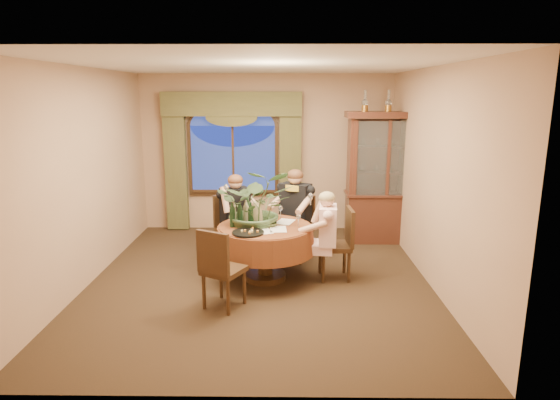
{
  "coord_description": "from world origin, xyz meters",
  "views": [
    {
      "loc": [
        0.35,
        -5.92,
        2.47
      ],
      "look_at": [
        0.27,
        0.04,
        1.1
      ],
      "focal_mm": 30.0,
      "sensor_mm": 36.0,
      "label": 1
    }
  ],
  "objects_px": {
    "person_back": "(236,217)",
    "wine_bottle_2": "(251,215)",
    "china_cabinet": "(385,178)",
    "olive_bowl": "(271,224)",
    "chair_front_left": "(224,268)",
    "wine_bottle_0": "(232,215)",
    "oil_lamp_right": "(412,101)",
    "person_pink": "(327,237)",
    "oil_lamp_left": "(365,101)",
    "person_scarf": "(295,214)",
    "oil_lamp_center": "(389,101)",
    "wine_bottle_5": "(247,210)",
    "centerpiece_plant": "(257,177)",
    "chair_right": "(335,244)",
    "wine_bottle_1": "(233,212)",
    "dining_table": "(265,252)",
    "wine_bottle_4": "(246,212)",
    "wine_bottle_3": "(240,214)",
    "chair_back_right": "(296,229)",
    "stoneware_vase": "(257,212)",
    "chair_back": "(233,228)"
  },
  "relations": [
    {
      "from": "oil_lamp_left",
      "to": "wine_bottle_0",
      "type": "bearing_deg",
      "value": -138.03
    },
    {
      "from": "chair_back",
      "to": "wine_bottle_4",
      "type": "distance_m",
      "value": 0.87
    },
    {
      "from": "person_back",
      "to": "olive_bowl",
      "type": "relative_size",
      "value": 7.87
    },
    {
      "from": "oil_lamp_right",
      "to": "china_cabinet",
      "type": "bearing_deg",
      "value": 180.0
    },
    {
      "from": "oil_lamp_right",
      "to": "chair_back_right",
      "type": "distance_m",
      "value": 2.8
    },
    {
      "from": "person_pink",
      "to": "wine_bottle_0",
      "type": "bearing_deg",
      "value": 94.39
    },
    {
      "from": "china_cabinet",
      "to": "olive_bowl",
      "type": "height_order",
      "value": "china_cabinet"
    },
    {
      "from": "wine_bottle_3",
      "to": "person_scarf",
      "type": "bearing_deg",
      "value": 48.72
    },
    {
      "from": "china_cabinet",
      "to": "person_pink",
      "type": "height_order",
      "value": "china_cabinet"
    },
    {
      "from": "oil_lamp_center",
      "to": "wine_bottle_1",
      "type": "xyz_separation_m",
      "value": [
        -2.35,
        -1.61,
        -1.43
      ]
    },
    {
      "from": "china_cabinet",
      "to": "person_scarf",
      "type": "height_order",
      "value": "china_cabinet"
    },
    {
      "from": "person_back",
      "to": "wine_bottle_5",
      "type": "height_order",
      "value": "person_back"
    },
    {
      "from": "wine_bottle_0",
      "to": "oil_lamp_right",
      "type": "bearing_deg",
      "value": 33.03
    },
    {
      "from": "person_scarf",
      "to": "wine_bottle_2",
      "type": "distance_m",
      "value": 1.09
    },
    {
      "from": "oil_lamp_left",
      "to": "chair_back_right",
      "type": "height_order",
      "value": "oil_lamp_left"
    },
    {
      "from": "person_scarf",
      "to": "wine_bottle_3",
      "type": "distance_m",
      "value": 1.16
    },
    {
      "from": "chair_back_right",
      "to": "stoneware_vase",
      "type": "height_order",
      "value": "stoneware_vase"
    },
    {
      "from": "dining_table",
      "to": "wine_bottle_5",
      "type": "relative_size",
      "value": 4.07
    },
    {
      "from": "dining_table",
      "to": "wine_bottle_4",
      "type": "xyz_separation_m",
      "value": [
        -0.25,
        0.08,
        0.54
      ]
    },
    {
      "from": "person_pink",
      "to": "wine_bottle_2",
      "type": "xyz_separation_m",
      "value": [
        -1.01,
        0.02,
        0.3
      ]
    },
    {
      "from": "oil_lamp_left",
      "to": "wine_bottle_1",
      "type": "height_order",
      "value": "oil_lamp_left"
    },
    {
      "from": "centerpiece_plant",
      "to": "olive_bowl",
      "type": "xyz_separation_m",
      "value": [
        0.18,
        -0.16,
        -0.61
      ]
    },
    {
      "from": "oil_lamp_left",
      "to": "stoneware_vase",
      "type": "relative_size",
      "value": 1.19
    },
    {
      "from": "oil_lamp_left",
      "to": "wine_bottle_0",
      "type": "xyz_separation_m",
      "value": [
        -1.97,
        -1.77,
        -1.43
      ]
    },
    {
      "from": "chair_right",
      "to": "wine_bottle_1",
      "type": "bearing_deg",
      "value": 84.67
    },
    {
      "from": "china_cabinet",
      "to": "oil_lamp_right",
      "type": "xyz_separation_m",
      "value": [
        0.38,
        0.0,
        1.26
      ]
    },
    {
      "from": "oil_lamp_center",
      "to": "chair_back_right",
      "type": "height_order",
      "value": "oil_lamp_center"
    },
    {
      "from": "centerpiece_plant",
      "to": "wine_bottle_3",
      "type": "relative_size",
      "value": 3.42
    },
    {
      "from": "oil_lamp_center",
      "to": "wine_bottle_1",
      "type": "relative_size",
      "value": 1.03
    },
    {
      "from": "oil_lamp_left",
      "to": "wine_bottle_0",
      "type": "relative_size",
      "value": 1.03
    },
    {
      "from": "person_back",
      "to": "wine_bottle_2",
      "type": "height_order",
      "value": "person_back"
    },
    {
      "from": "person_back",
      "to": "wine_bottle_3",
      "type": "xyz_separation_m",
      "value": [
        0.15,
        -0.79,
        0.26
      ]
    },
    {
      "from": "dining_table",
      "to": "person_back",
      "type": "distance_m",
      "value": 0.94
    },
    {
      "from": "oil_lamp_center",
      "to": "chair_right",
      "type": "bearing_deg",
      "value": -120.61
    },
    {
      "from": "wine_bottle_2",
      "to": "oil_lamp_left",
      "type": "bearing_deg",
      "value": 45.74
    },
    {
      "from": "oil_lamp_right",
      "to": "oil_lamp_left",
      "type": "bearing_deg",
      "value": 180.0
    },
    {
      "from": "person_pink",
      "to": "person_back",
      "type": "relative_size",
      "value": 0.94
    },
    {
      "from": "oil_lamp_left",
      "to": "chair_front_left",
      "type": "distance_m",
      "value": 3.74
    },
    {
      "from": "chair_front_left",
      "to": "wine_bottle_2",
      "type": "height_order",
      "value": "wine_bottle_2"
    },
    {
      "from": "centerpiece_plant",
      "to": "chair_right",
      "type": "bearing_deg",
      "value": -4.15
    },
    {
      "from": "china_cabinet",
      "to": "person_pink",
      "type": "relative_size",
      "value": 1.76
    },
    {
      "from": "centerpiece_plant",
      "to": "chair_back_right",
      "type": "bearing_deg",
      "value": 50.69
    },
    {
      "from": "wine_bottle_2",
      "to": "wine_bottle_3",
      "type": "distance_m",
      "value": 0.15
    },
    {
      "from": "dining_table",
      "to": "chair_back_right",
      "type": "relative_size",
      "value": 1.4
    },
    {
      "from": "oil_lamp_center",
      "to": "wine_bottle_5",
      "type": "bearing_deg",
      "value": -145.08
    },
    {
      "from": "oil_lamp_right",
      "to": "wine_bottle_4",
      "type": "bearing_deg",
      "value": -147.43
    },
    {
      "from": "person_scarf",
      "to": "olive_bowl",
      "type": "xyz_separation_m",
      "value": [
        -0.35,
        -0.86,
        0.09
      ]
    },
    {
      "from": "oil_lamp_right",
      "to": "wine_bottle_3",
      "type": "relative_size",
      "value": 1.03
    },
    {
      "from": "person_scarf",
      "to": "china_cabinet",
      "type": "bearing_deg",
      "value": -122.25
    },
    {
      "from": "person_pink",
      "to": "person_scarf",
      "type": "height_order",
      "value": "person_scarf"
    }
  ]
}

